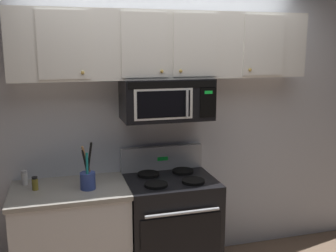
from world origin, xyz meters
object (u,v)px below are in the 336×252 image
Objects in this scene: over_range_microwave at (166,99)px; stove_range at (170,225)px; salt_shaker at (25,178)px; spice_jar at (35,183)px; utensil_crock_blue at (88,178)px.

stove_range is at bearing -89.86° from over_range_microwave.
salt_shaker reaches higher than spice_jar.
utensil_crock_blue is (-0.70, -0.06, 0.52)m from stove_range.
spice_jar is at bearing -175.75° from over_range_microwave.
over_range_microwave is 1.34m from salt_shaker.
over_range_microwave is 2.01× the size of utensil_crock_blue.
spice_jar is at bearing -59.57° from salt_shaker.
spice_jar is (-1.10, -0.08, -0.62)m from over_range_microwave.
utensil_crock_blue reaches higher than spice_jar.
over_range_microwave reaches higher than stove_range.
over_range_microwave is at bearing -3.27° from salt_shaker.
over_range_microwave is 7.00× the size of spice_jar.
stove_range is 1.47× the size of over_range_microwave.
utensil_crock_blue is at bearing -165.99° from over_range_microwave.
salt_shaker is 0.17m from spice_jar.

